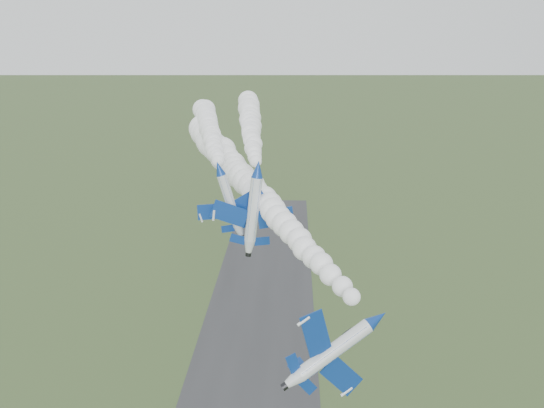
{
  "coord_description": "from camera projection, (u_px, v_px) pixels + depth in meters",
  "views": [
    {
      "loc": [
        7.15,
        -60.4,
        59.11
      ],
      "look_at": [
        4.37,
        15.59,
        38.22
      ],
      "focal_mm": 40.0,
      "sensor_mm": 36.0,
      "label": 1
    }
  ],
  "objects": [
    {
      "name": "jet_pair_left",
      "position": [
        219.0,
        168.0,
        82.41
      ],
      "size": [
        9.46,
        11.65,
        3.64
      ],
      "rotation": [
        0.0,
        -0.29,
        0.15
      ],
      "color": "silver"
    },
    {
      "name": "smoke_trail_jet_lead",
      "position": [
        250.0,
        185.0,
        92.1
      ],
      "size": [
        33.81,
        73.81,
        5.62
      ],
      "primitive_type": null,
      "rotation": [
        0.0,
        0.0,
        0.38
      ],
      "color": "white"
    },
    {
      "name": "smoke_trail_jet_pair_left",
      "position": [
        210.0,
        130.0,
        110.93
      ],
      "size": [
        12.5,
        54.41,
        4.5
      ],
      "primitive_type": null,
      "rotation": [
        0.0,
        0.0,
        0.15
      ],
      "color": "white"
    },
    {
      "name": "jet_pair_right",
      "position": [
        258.0,
        169.0,
        81.62
      ],
      "size": [
        11.5,
        13.72,
        3.44
      ],
      "rotation": [
        0.0,
        0.12,
        0.13
      ],
      "color": "silver"
    },
    {
      "name": "smoke_trail_jet_pair_right",
      "position": [
        251.0,
        124.0,
        117.5
      ],
      "size": [
        13.82,
        67.81,
        4.91
      ],
      "primitive_type": null,
      "rotation": [
        0.0,
        0.0,
        0.13
      ],
      "color": "white"
    },
    {
      "name": "runway",
      "position": [
        249.0,
        397.0,
        103.02
      ],
      "size": [
        24.0,
        260.0,
        0.04
      ],
      "primitive_type": "cube",
      "color": "#323235",
      "rests_on": "ground"
    },
    {
      "name": "jet_lead",
      "position": [
        378.0,
        319.0,
        55.51
      ],
      "size": [
        6.05,
        11.34,
        8.47
      ],
      "rotation": [
        0.0,
        1.06,
        0.38
      ],
      "color": "silver"
    }
  ]
}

